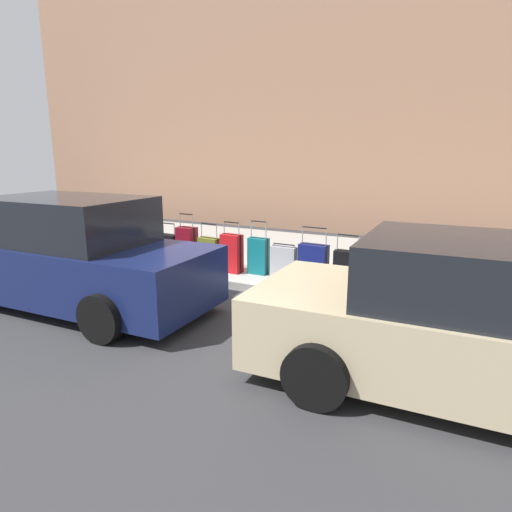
{
  "coord_description": "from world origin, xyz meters",
  "views": [
    {
      "loc": [
        -3.88,
        6.38,
        2.34
      ],
      "look_at": [
        -0.56,
        0.01,
        0.66
      ],
      "focal_mm": 31.03,
      "sensor_mm": 36.0,
      "label": 1
    }
  ],
  "objects_px": {
    "bollard_post": "(88,239)",
    "suitcase_olive_7": "(210,253)",
    "fire_hydrant": "(115,238)",
    "parked_car_beige_0": "(493,326)",
    "suitcase_maroon_1": "(380,275)",
    "suitcase_olive_0": "(419,277)",
    "suitcase_silver_4": "(284,262)",
    "suitcase_black_9": "(167,248)",
    "parked_car_navy_1": "(70,256)",
    "suitcase_teal_5": "(258,256)",
    "suitcase_navy_3": "(313,264)",
    "suitcase_black_2": "(346,269)",
    "suitcase_maroon_8": "(187,246)",
    "suitcase_navy_10": "(145,242)",
    "suitcase_red_6": "(232,253)"
  },
  "relations": [
    {
      "from": "bollard_post",
      "to": "suitcase_maroon_1",
      "type": "bearing_deg",
      "value": -179.18
    },
    {
      "from": "suitcase_olive_0",
      "to": "suitcase_olive_7",
      "type": "xyz_separation_m",
      "value": [
        3.86,
        -0.04,
        -0.04
      ]
    },
    {
      "from": "suitcase_olive_0",
      "to": "parked_car_beige_0",
      "type": "bearing_deg",
      "value": 112.06
    },
    {
      "from": "suitcase_navy_3",
      "to": "bollard_post",
      "type": "relative_size",
      "value": 1.51
    },
    {
      "from": "suitcase_navy_10",
      "to": "parked_car_beige_0",
      "type": "relative_size",
      "value": 0.2
    },
    {
      "from": "suitcase_teal_5",
      "to": "suitcase_red_6",
      "type": "height_order",
      "value": "suitcase_teal_5"
    },
    {
      "from": "fire_hydrant",
      "to": "parked_car_beige_0",
      "type": "height_order",
      "value": "parked_car_beige_0"
    },
    {
      "from": "suitcase_teal_5",
      "to": "suitcase_navy_10",
      "type": "height_order",
      "value": "suitcase_teal_5"
    },
    {
      "from": "suitcase_maroon_1",
      "to": "bollard_post",
      "type": "relative_size",
      "value": 1.0
    },
    {
      "from": "bollard_post",
      "to": "suitcase_olive_7",
      "type": "bearing_deg",
      "value": -177.53
    },
    {
      "from": "suitcase_maroon_8",
      "to": "suitcase_black_9",
      "type": "height_order",
      "value": "suitcase_maroon_8"
    },
    {
      "from": "suitcase_teal_5",
      "to": "parked_car_navy_1",
      "type": "height_order",
      "value": "parked_car_navy_1"
    },
    {
      "from": "suitcase_maroon_8",
      "to": "parked_car_beige_0",
      "type": "relative_size",
      "value": 0.22
    },
    {
      "from": "suitcase_black_2",
      "to": "suitcase_olive_7",
      "type": "bearing_deg",
      "value": -0.41
    },
    {
      "from": "parked_car_navy_1",
      "to": "suitcase_black_2",
      "type": "bearing_deg",
      "value": -146.22
    },
    {
      "from": "suitcase_navy_3",
      "to": "fire_hydrant",
      "type": "xyz_separation_m",
      "value": [
        4.63,
        -0.07,
        0.04
      ]
    },
    {
      "from": "parked_car_beige_0",
      "to": "suitcase_maroon_8",
      "type": "bearing_deg",
      "value": -24.49
    },
    {
      "from": "suitcase_maroon_1",
      "to": "parked_car_beige_0",
      "type": "bearing_deg",
      "value": 123.01
    },
    {
      "from": "bollard_post",
      "to": "suitcase_navy_10",
      "type": "bearing_deg",
      "value": -172.88
    },
    {
      "from": "suitcase_olive_7",
      "to": "suitcase_maroon_8",
      "type": "distance_m",
      "value": 0.52
    },
    {
      "from": "suitcase_maroon_1",
      "to": "suitcase_olive_7",
      "type": "bearing_deg",
      "value": -0.75
    },
    {
      "from": "suitcase_silver_4",
      "to": "parked_car_navy_1",
      "type": "distance_m",
      "value": 3.54
    },
    {
      "from": "suitcase_navy_10",
      "to": "parked_car_beige_0",
      "type": "bearing_deg",
      "value": 158.88
    },
    {
      "from": "fire_hydrant",
      "to": "parked_car_beige_0",
      "type": "distance_m",
      "value": 7.73
    },
    {
      "from": "suitcase_olive_0",
      "to": "suitcase_silver_4",
      "type": "height_order",
      "value": "suitcase_olive_0"
    },
    {
      "from": "suitcase_black_9",
      "to": "parked_car_beige_0",
      "type": "bearing_deg",
      "value": 157.13
    },
    {
      "from": "fire_hydrant",
      "to": "parked_car_navy_1",
      "type": "relative_size",
      "value": 0.16
    },
    {
      "from": "suitcase_navy_3",
      "to": "parked_car_navy_1",
      "type": "xyz_separation_m",
      "value": [
        3.07,
        2.4,
        0.3
      ]
    },
    {
      "from": "suitcase_black_9",
      "to": "parked_car_navy_1",
      "type": "height_order",
      "value": "parked_car_navy_1"
    },
    {
      "from": "suitcase_olive_0",
      "to": "suitcase_maroon_1",
      "type": "bearing_deg",
      "value": 0.48
    },
    {
      "from": "suitcase_black_2",
      "to": "suitcase_teal_5",
      "type": "distance_m",
      "value": 1.7
    },
    {
      "from": "suitcase_maroon_1",
      "to": "fire_hydrant",
      "type": "relative_size",
      "value": 0.89
    },
    {
      "from": "suitcase_olive_0",
      "to": "fire_hydrant",
      "type": "height_order",
      "value": "suitcase_olive_0"
    },
    {
      "from": "suitcase_teal_5",
      "to": "parked_car_beige_0",
      "type": "distance_m",
      "value": 4.6
    },
    {
      "from": "suitcase_navy_3",
      "to": "suitcase_maroon_1",
      "type": "bearing_deg",
      "value": -179.25
    },
    {
      "from": "suitcase_maroon_1",
      "to": "suitcase_navy_3",
      "type": "height_order",
      "value": "suitcase_navy_3"
    },
    {
      "from": "suitcase_maroon_8",
      "to": "parked_car_beige_0",
      "type": "distance_m",
      "value": 5.89
    },
    {
      "from": "suitcase_navy_10",
      "to": "bollard_post",
      "type": "distance_m",
      "value": 1.49
    },
    {
      "from": "suitcase_silver_4",
      "to": "bollard_post",
      "type": "height_order",
      "value": "bollard_post"
    },
    {
      "from": "suitcase_navy_10",
      "to": "fire_hydrant",
      "type": "xyz_separation_m",
      "value": [
        0.83,
        0.04,
        0.03
      ]
    },
    {
      "from": "suitcase_navy_3",
      "to": "suitcase_black_9",
      "type": "bearing_deg",
      "value": -1.62
    },
    {
      "from": "suitcase_navy_3",
      "to": "suitcase_teal_5",
      "type": "distance_m",
      "value": 1.14
    },
    {
      "from": "parked_car_navy_1",
      "to": "bollard_post",
      "type": "bearing_deg",
      "value": -46.46
    },
    {
      "from": "suitcase_maroon_8",
      "to": "suitcase_navy_10",
      "type": "xyz_separation_m",
      "value": [
        1.13,
        -0.06,
        -0.03
      ]
    },
    {
      "from": "suitcase_teal_5",
      "to": "fire_hydrant",
      "type": "relative_size",
      "value": 1.35
    },
    {
      "from": "suitcase_olive_0",
      "to": "suitcase_black_2",
      "type": "distance_m",
      "value": 1.14
    },
    {
      "from": "suitcase_black_9",
      "to": "parked_car_navy_1",
      "type": "xyz_separation_m",
      "value": [
        -0.14,
        2.49,
        0.36
      ]
    },
    {
      "from": "suitcase_silver_4",
      "to": "suitcase_olive_0",
      "type": "bearing_deg",
      "value": 177.87
    },
    {
      "from": "suitcase_olive_7",
      "to": "bollard_post",
      "type": "relative_size",
      "value": 1.35
    },
    {
      "from": "suitcase_olive_7",
      "to": "suitcase_maroon_8",
      "type": "xyz_separation_m",
      "value": [
        0.52,
        0.01,
        0.08
      ]
    }
  ]
}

